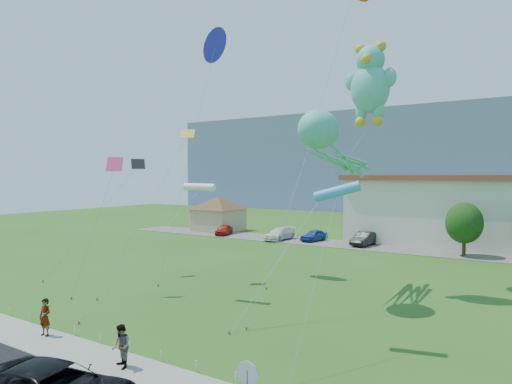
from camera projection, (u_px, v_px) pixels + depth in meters
ground at (136, 339)px, 22.55m from camera, size 160.00×160.00×0.00m
sidewalk at (88, 357)px, 20.24m from camera, size 80.00×2.50×0.10m
parking_strip at (370, 247)px, 51.96m from camera, size 70.00×6.00×0.06m
hill_ridge at (474, 160)px, 122.94m from camera, size 160.00×50.00×25.00m
pavilion at (218, 210)px, 67.36m from camera, size 9.20×9.20×5.00m
stop_sign at (248, 381)px, 13.81m from camera, size 0.80×0.07×2.50m
rope_fence at (115, 342)px, 21.45m from camera, size 26.05×0.05×0.50m
tree_near at (464, 223)px, 45.59m from camera, size 3.60×3.60×5.47m
pedestrian_left at (45, 317)px, 22.75m from camera, size 0.73×0.53×1.87m
pedestrian_right at (121, 346)px, 18.93m from camera, size 1.07×0.97×1.80m
parked_car_red at (224, 230)px, 62.22m from camera, size 2.77×4.29×1.36m
parked_car_white at (280, 234)px, 57.45m from camera, size 2.40×5.27×1.50m
parked_car_blue at (314, 235)px, 56.30m from camera, size 2.37×4.36×1.41m
parked_car_black at (364, 239)px, 52.70m from camera, size 1.88×4.79×1.55m
octopus_kite at (327, 143)px, 29.92m from camera, size 2.48×13.45×12.28m
teddy_bear_kite at (370, 82)px, 31.60m from camera, size 4.87×13.71×17.32m
small_kite_pink at (111, 177)px, 31.42m from camera, size 1.51×3.67×9.35m
small_kite_blue at (213, 51)px, 38.50m from camera, size 1.80×7.70×19.85m
small_kite_black at (128, 176)px, 37.54m from camera, size 4.14×7.18×9.53m
small_kite_cyan at (337, 193)px, 21.79m from camera, size 0.60×6.59×7.78m
small_kite_yellow at (178, 151)px, 34.85m from camera, size 1.38×8.77×11.83m
small_kite_white at (199, 188)px, 30.10m from camera, size 2.30×9.05×7.78m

